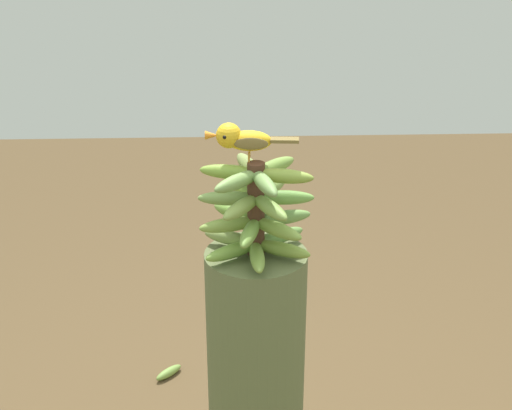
% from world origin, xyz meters
% --- Properties ---
extents(banana_bunch, '(0.29, 0.28, 0.24)m').
position_xyz_m(banana_bunch, '(0.00, 0.00, 1.14)').
color(banana_bunch, '#4C2D1E').
rests_on(banana_bunch, banana_tree).
extents(perched_bird, '(0.07, 0.22, 0.09)m').
position_xyz_m(perched_bird, '(0.02, 0.03, 1.32)').
color(perched_bird, '#C68933').
rests_on(perched_bird, banana_bunch).
extents(fallen_banana, '(0.12, 0.12, 0.04)m').
position_xyz_m(fallen_banana, '(0.87, 0.33, 0.02)').
color(fallen_banana, olive).
rests_on(fallen_banana, ground).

